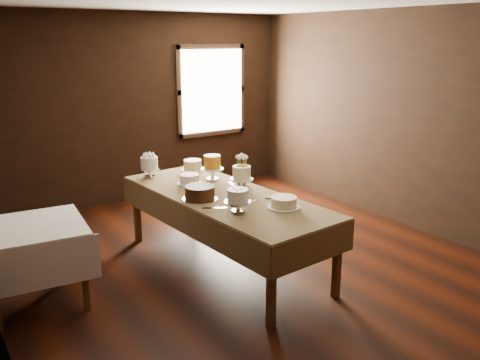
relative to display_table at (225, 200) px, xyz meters
The scene contains 21 objects.
floor 0.81m from the display_table, 44.38° to the right, with size 5.00×6.00×0.01m, color black.
wall_back 2.88m from the display_table, 85.89° to the left, with size 5.00×0.02×2.80m, color black.
wall_right 2.78m from the display_table, ahead, with size 0.02×6.00×2.80m, color black.
window 3.24m from the display_table, 61.31° to the left, with size 1.10×0.05×1.30m, color #FFEABF.
display_table is the anchor object (origin of this frame).
side_table 1.92m from the display_table, behind, with size 1.01×1.01×0.78m.
cake_meringue 1.17m from the display_table, 108.23° to the left, with size 0.26×0.26×0.26m.
cake_speckled 1.12m from the display_table, 78.80° to the left, with size 0.31×0.31×0.13m.
cake_lattice 0.59m from the display_table, 101.29° to the left, with size 0.31×0.31×0.11m.
cake_caramel 0.65m from the display_table, 70.90° to the left, with size 0.27×0.27×0.30m.
cake_chocolate 0.32m from the display_table, behind, with size 0.39×0.39×0.14m.
cake_flowers 0.35m from the display_table, 18.51° to the left, with size 0.27×0.27×0.26m.
cake_swirl 0.59m from the display_table, 109.06° to the right, with size 0.28×0.28×0.24m.
cake_cream 0.74m from the display_table, 69.25° to the right, with size 0.32×0.32×0.11m.
cake_server_a 0.38m from the display_table, 70.04° to the right, with size 0.24×0.03×0.01m, color silver.
cake_server_b 0.60m from the display_table, 47.04° to the right, with size 0.24×0.03×0.01m, color silver.
cake_server_c 0.34m from the display_table, 107.53° to the left, with size 0.24×0.03×0.01m, color silver.
cake_server_d 0.43m from the display_table, 46.94° to the left, with size 0.24×0.03×0.01m, color silver.
cake_server_e 0.44m from the display_table, 129.15° to the right, with size 0.24×0.03×0.01m, color silver.
flower_vase 0.46m from the display_table, 31.04° to the left, with size 0.13×0.13×0.14m, color #2D2823.
flower_bouquet 0.54m from the display_table, 31.04° to the left, with size 0.14×0.14×0.20m, color white, non-canonical shape.
Camera 1 is at (-2.93, -4.15, 2.43)m, focal length 37.92 mm.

